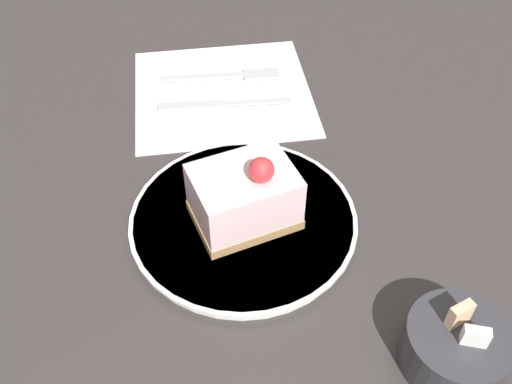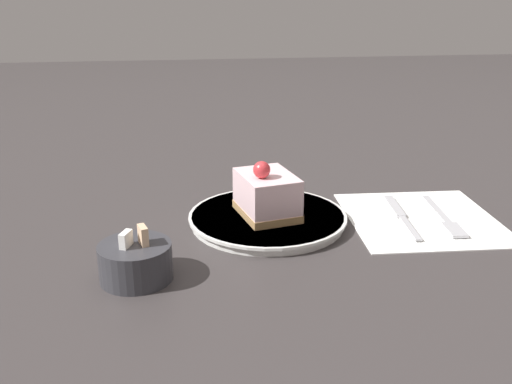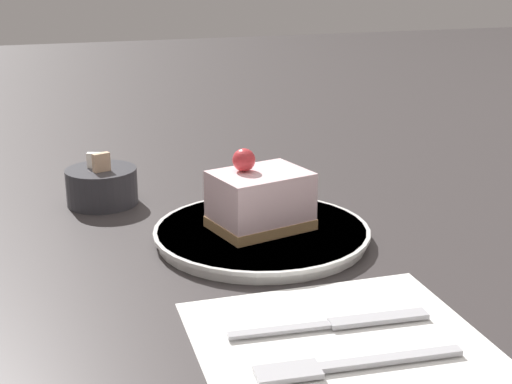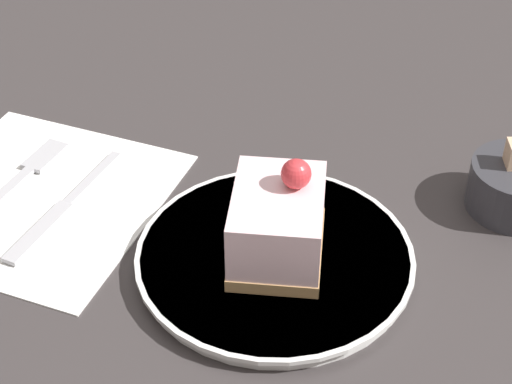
% 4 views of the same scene
% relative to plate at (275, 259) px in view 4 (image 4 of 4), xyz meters
% --- Properties ---
extents(ground_plane, '(4.00, 4.00, 0.00)m').
position_rel_plate_xyz_m(ground_plane, '(-0.02, 0.03, -0.01)').
color(ground_plane, '#383333').
extents(plate, '(0.23, 0.23, 0.01)m').
position_rel_plate_xyz_m(plate, '(0.00, 0.00, 0.00)').
color(plate, silver).
rests_on(plate, ground_plane).
extents(cake_slice, '(0.09, 0.11, 0.08)m').
position_rel_plate_xyz_m(cake_slice, '(0.00, 0.00, 0.04)').
color(cake_slice, '#AD8451').
rests_on(cake_slice, plate).
extents(napkin, '(0.22, 0.23, 0.00)m').
position_rel_plate_xyz_m(napkin, '(-0.23, 0.02, -0.01)').
color(napkin, white).
rests_on(napkin, ground_plane).
extents(fork, '(0.03, 0.16, 0.00)m').
position_rel_plate_xyz_m(fork, '(-0.25, 0.03, -0.00)').
color(fork, '#B2B2B7').
rests_on(fork, napkin).
extents(knife, '(0.03, 0.17, 0.00)m').
position_rel_plate_xyz_m(knife, '(-0.20, -0.00, -0.00)').
color(knife, '#B2B2B7').
rests_on(knife, napkin).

